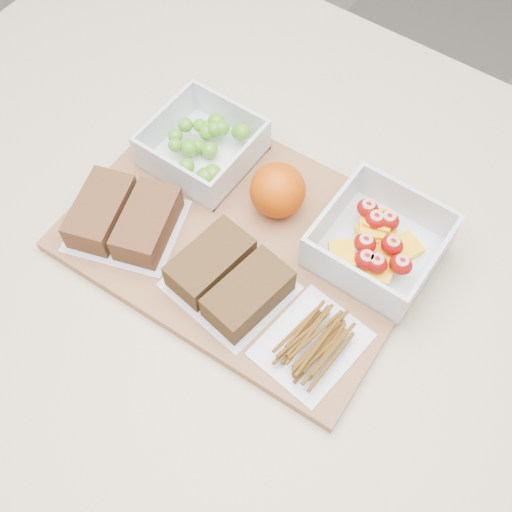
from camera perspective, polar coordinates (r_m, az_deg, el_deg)
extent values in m
plane|color=gray|center=(1.64, 0.22, -15.96)|extent=(4.00, 4.00, 0.00)
cube|color=beige|center=(1.21, 0.29, -10.67)|extent=(1.20, 0.90, 0.90)
cube|color=#97653E|center=(0.80, -0.98, 1.50)|extent=(0.43, 0.32, 0.02)
cube|color=silver|center=(0.87, -4.67, 8.85)|extent=(0.13, 0.13, 0.00)
cube|color=silver|center=(0.88, -2.27, 12.44)|extent=(0.13, 0.00, 0.05)
cube|color=silver|center=(0.82, -7.45, 7.16)|extent=(0.13, 0.00, 0.05)
cube|color=silver|center=(0.82, -1.36, 8.03)|extent=(0.00, 0.12, 0.05)
cube|color=silver|center=(0.88, -8.05, 11.63)|extent=(0.00, 0.12, 0.05)
sphere|color=#4F961F|center=(0.85, -5.97, 9.53)|extent=(0.02, 0.02, 0.02)
sphere|color=#4F961F|center=(0.86, -7.17, 10.55)|extent=(0.02, 0.02, 0.02)
sphere|color=#4F961F|center=(0.86, -3.73, 11.21)|extent=(0.02, 0.02, 0.02)
sphere|color=#4F961F|center=(0.85, -4.15, 9.37)|extent=(0.02, 0.02, 0.02)
sphere|color=#4F961F|center=(0.87, -6.28, 11.51)|extent=(0.02, 0.02, 0.02)
sphere|color=#4F961F|center=(0.85, -5.19, 9.71)|extent=(0.02, 0.02, 0.02)
sphere|color=#4F961F|center=(0.86, -5.04, 11.48)|extent=(0.02, 0.02, 0.02)
sphere|color=#4F961F|center=(0.81, -3.88, 7.34)|extent=(0.02, 0.02, 0.02)
sphere|color=#4F961F|center=(0.86, -1.44, 10.97)|extent=(0.02, 0.02, 0.02)
sphere|color=#4F961F|center=(0.86, -3.55, 11.82)|extent=(0.02, 0.02, 0.02)
sphere|color=#4F961F|center=(0.85, -7.20, 9.76)|extent=(0.02, 0.02, 0.02)
sphere|color=#4F961F|center=(0.85, -1.22, 10.97)|extent=(0.02, 0.02, 0.02)
sphere|color=#4F961F|center=(0.83, -6.19, 7.94)|extent=(0.02, 0.02, 0.02)
sphere|color=#4F961F|center=(0.87, -3.42, 11.63)|extent=(0.02, 0.02, 0.02)
sphere|color=#4F961F|center=(0.86, -4.40, 10.93)|extent=(0.02, 0.02, 0.02)
sphere|color=#4F961F|center=(0.86, -3.10, 11.28)|extent=(0.02, 0.02, 0.02)
sphere|color=#4F961F|center=(0.81, -4.54, 7.07)|extent=(0.02, 0.02, 0.02)
sphere|color=#4F961F|center=(0.82, -4.37, 6.28)|extent=(0.02, 0.02, 0.02)
sphere|color=#4F961F|center=(0.87, -4.22, 11.36)|extent=(0.02, 0.02, 0.02)
sphere|color=#4F961F|center=(0.85, -5.94, 9.66)|extent=(0.02, 0.02, 0.02)
cube|color=silver|center=(0.79, 10.63, 0.34)|extent=(0.14, 0.14, 0.01)
cube|color=silver|center=(0.81, 13.27, 4.62)|extent=(0.14, 0.01, 0.06)
cube|color=silver|center=(0.74, 8.42, -2.23)|extent=(0.14, 0.01, 0.06)
cube|color=silver|center=(0.76, 15.22, -1.13)|extent=(0.01, 0.13, 0.06)
cube|color=silver|center=(0.78, 6.77, 3.76)|extent=(0.01, 0.13, 0.06)
cube|color=#F3AF0D|center=(0.77, 10.33, -0.36)|extent=(0.04, 0.05, 0.01)
cube|color=#F3AF0D|center=(0.79, 10.91, 2.56)|extent=(0.05, 0.06, 0.01)
cube|color=#F3AF0D|center=(0.78, 11.68, 0.75)|extent=(0.05, 0.05, 0.01)
cube|color=#F3AF0D|center=(0.79, 12.95, 0.64)|extent=(0.05, 0.05, 0.01)
cube|color=#F3AF0D|center=(0.79, 10.26, 2.57)|extent=(0.04, 0.05, 0.01)
cube|color=#F3AF0D|center=(0.78, 10.82, 3.07)|extent=(0.04, 0.04, 0.01)
cube|color=#F3AF0D|center=(0.76, 7.62, 0.13)|extent=(0.04, 0.05, 0.01)
cube|color=#F3AF0D|center=(0.76, 10.90, -1.16)|extent=(0.04, 0.04, 0.01)
cube|color=#F3AF0D|center=(0.79, 10.15, 1.83)|extent=(0.04, 0.04, 0.01)
ellipsoid|color=#9D1007|center=(0.76, 12.00, 0.93)|extent=(0.03, 0.02, 0.02)
ellipsoid|color=#9D1007|center=(0.75, 10.62, -0.63)|extent=(0.03, 0.02, 0.02)
ellipsoid|color=#9D1007|center=(0.79, 9.89, 4.17)|extent=(0.03, 0.02, 0.02)
ellipsoid|color=#9D1007|center=(0.75, 12.75, -0.75)|extent=(0.03, 0.02, 0.02)
ellipsoid|color=#9D1007|center=(0.78, 10.58, 3.15)|extent=(0.03, 0.02, 0.02)
ellipsoid|color=#9D1007|center=(0.75, 9.75, -0.34)|extent=(0.03, 0.02, 0.02)
ellipsoid|color=#9D1007|center=(0.76, 9.67, 1.12)|extent=(0.03, 0.02, 0.02)
ellipsoid|color=#9D1007|center=(0.78, 11.68, 3.13)|extent=(0.03, 0.02, 0.02)
sphere|color=#C54504|center=(0.79, 1.93, 5.85)|extent=(0.07, 0.07, 0.07)
cube|color=silver|center=(0.82, -11.40, 2.62)|extent=(0.16, 0.15, 0.00)
cube|color=brown|center=(0.81, -13.62, 3.90)|extent=(0.08, 0.11, 0.04)
cube|color=brown|center=(0.79, -9.63, 2.91)|extent=(0.08, 0.11, 0.04)
cube|color=silver|center=(0.76, -2.34, -2.71)|extent=(0.15, 0.13, 0.00)
cube|color=#50361B|center=(0.75, -4.06, -0.59)|extent=(0.07, 0.11, 0.04)
cube|color=#50361B|center=(0.73, -0.68, -3.42)|extent=(0.07, 0.11, 0.04)
cube|color=silver|center=(0.73, 4.95, -7.84)|extent=(0.11, 0.13, 0.00)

